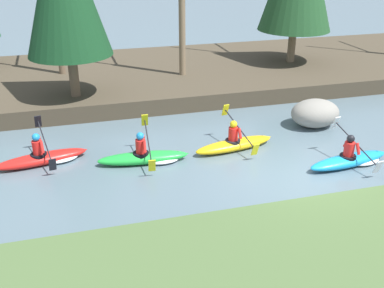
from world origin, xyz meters
name	(u,v)px	position (x,y,z in m)	size (l,w,h in m)	color
ground_plane	(296,179)	(0.00, 0.00, 0.00)	(90.00, 90.00, 0.00)	slate
riverbank_far	(199,72)	(0.00, 10.01, 0.33)	(44.00, 8.54, 0.65)	#473D2D
bare_tree_upstream	(55,2)	(-6.19, 10.39, 3.68)	(3.55, 3.51, 6.44)	brown
kayaker_lead	(352,159)	(1.97, 0.35, 0.20)	(2.80, 2.07, 1.20)	#1993D6
kayaker_middle	(235,143)	(-1.02, 2.25, 0.22)	(2.79, 2.06, 1.20)	yellow
kayaker_trailing	(147,157)	(-3.89, 2.09, 0.20)	(2.79, 2.07, 1.20)	green
kayaker_far_back	(45,157)	(-6.84, 2.85, 0.20)	(2.79, 2.06, 1.20)	red
boulder_midstream	(315,113)	(2.39, 3.34, 0.50)	(1.75, 1.37, 0.99)	gray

